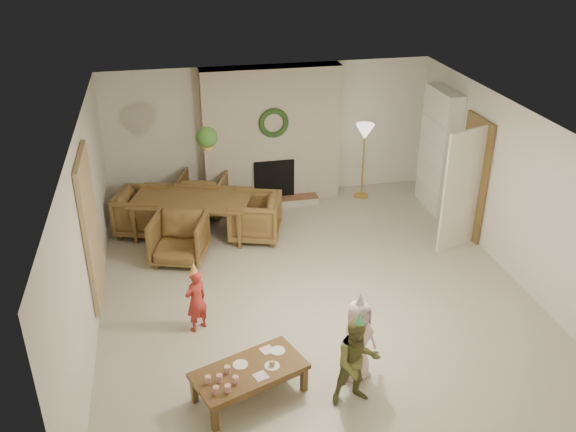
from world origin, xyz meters
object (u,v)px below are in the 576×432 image
object	(u,v)px
dining_chair_near	(179,239)
child_plaid	(357,362)
dining_table	(192,216)
coffee_table_top	(249,371)
child_red	(196,301)
dining_chair_left	(143,212)
child_pink	(358,340)
dining_chair_far	(203,194)
dining_chair_right	(255,217)

from	to	relation	value
dining_chair_near	child_plaid	size ratio (longest dim) A/B	0.76
dining_table	coffee_table_top	size ratio (longest dim) A/B	1.54
dining_table	child_red	xyz separation A→B (m)	(-0.13, -2.65, 0.11)
dining_table	coffee_table_top	world-z (taller)	dining_table
dining_chair_near	child_plaid	distance (m)	3.95
dining_chair_left	child_pink	xyz separation A→B (m)	(2.44, -4.19, 0.14)
dining_chair_far	dining_chair_left	bearing A→B (deg)	45.00
dining_chair_far	child_plaid	distance (m)	5.30
dining_chair_left	dining_chair_near	bearing A→B (deg)	-135.00
coffee_table_top	child_plaid	xyz separation A→B (m)	(1.14, -0.31, 0.19)
coffee_table_top	child_plaid	bearing A→B (deg)	-36.02
dining_chair_right	coffee_table_top	bearing A→B (deg)	7.50
dining_table	coffee_table_top	distance (m)	4.04
dining_table	dining_chair_left	xyz separation A→B (m)	(-0.81, 0.25, 0.04)
dining_chair_near	dining_chair_far	distance (m)	1.69
dining_table	child_red	bearing A→B (deg)	-75.19
dining_table	dining_chair_left	size ratio (longest dim) A/B	2.34
dining_chair_far	child_red	size ratio (longest dim) A/B	0.93
dining_table	child_red	distance (m)	2.66
dining_table	dining_chair_right	size ratio (longest dim) A/B	2.34
dining_table	dining_chair_right	bearing A→B (deg)	0.00
dining_chair_right	child_plaid	bearing A→B (deg)	24.46
dining_chair_near	child_red	world-z (taller)	child_red
coffee_table_top	child_plaid	size ratio (longest dim) A/B	1.15
dining_chair_near	coffee_table_top	bearing A→B (deg)	-61.76
dining_table	child_red	size ratio (longest dim) A/B	2.17
dining_table	child_plaid	world-z (taller)	child_plaid
dining_chair_right	child_red	size ratio (longest dim) A/B	0.93
dining_chair_far	coffee_table_top	world-z (taller)	dining_chair_far
dining_table	dining_chair_far	xyz separation A→B (m)	(0.25, 0.81, 0.04)
dining_chair_right	dining_chair_left	bearing A→B (deg)	-90.00
dining_chair_near	child_plaid	xyz separation A→B (m)	(1.75, -3.53, 0.17)
dining_chair_near	coffee_table_top	world-z (taller)	dining_chair_near
dining_chair_far	dining_chair_right	bearing A→B (deg)	141.34
dining_chair_near	child_red	distance (m)	1.85
dining_table	coffee_table_top	xyz separation A→B (m)	(0.36, -4.03, 0.02)
dining_chair_far	coffee_table_top	distance (m)	4.84
dining_table	dining_chair_near	world-z (taller)	dining_chair_near
dining_table	dining_chair_far	size ratio (longest dim) A/B	2.34
dining_chair_near	dining_chair_left	bearing A→B (deg)	135.00
dining_chair_far	dining_chair_right	xyz separation A→B (m)	(0.76, -1.13, 0.00)
coffee_table_top	child_pink	size ratio (longest dim) A/B	1.21
dining_chair_far	dining_table	bearing A→B (deg)	90.00
child_red	coffee_table_top	bearing A→B (deg)	75.38
dining_table	child_pink	distance (m)	4.27
dining_table	child_plaid	bearing A→B (deg)	-53.42
dining_chair_near	dining_chair_far	xyz separation A→B (m)	(0.51, 1.62, 0.00)
dining_chair_far	dining_chair_left	xyz separation A→B (m)	(-1.06, -0.55, 0.00)
dining_table	dining_chair_near	bearing A→B (deg)	-90.00
dining_chair_right	dining_chair_far	bearing A→B (deg)	-128.66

